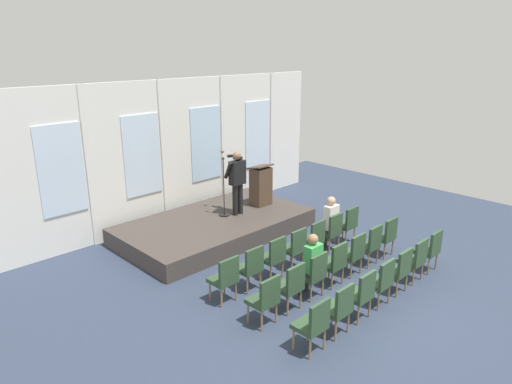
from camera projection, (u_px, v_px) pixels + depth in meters
ground_plane at (362, 298)px, 8.94m from camera, size 15.77×15.77×0.00m
rear_partition at (176, 151)px, 12.50m from camera, size 10.35×0.14×3.85m
stage_platform at (215, 226)px, 11.87m from camera, size 4.82×2.70×0.44m
speaker at (237, 178)px, 11.82m from camera, size 0.50×0.69×1.67m
mic_stand at (224, 203)px, 11.91m from camera, size 0.28×0.28×1.55m
lectern at (261, 185)px, 12.66m from camera, size 0.60×0.48×1.16m
chair_r0_c0 at (225, 277)px, 8.63m from camera, size 0.46×0.44×0.94m
chair_r0_c1 at (251, 266)px, 9.07m from camera, size 0.46×0.44×0.94m
chair_r0_c2 at (274, 255)px, 9.51m from camera, size 0.46×0.44×0.94m
chair_r0_c3 at (295, 246)px, 9.96m from camera, size 0.46×0.44×0.94m
chair_r0_c4 at (314, 237)px, 10.40m from camera, size 0.46×0.44×0.94m
chair_r0_c5 at (331, 230)px, 10.84m from camera, size 0.46×0.44×0.94m
audience_r0_c5 at (329, 221)px, 10.83m from camera, size 0.36×0.39×1.34m
chair_r0_c6 at (348, 222)px, 11.28m from camera, size 0.46×0.44×0.94m
chair_r1_c0 at (265, 298)px, 7.92m from camera, size 0.46×0.44×0.94m
chair_r1_c1 at (291, 284)px, 8.36m from camera, size 0.46×0.44×0.94m
chair_r1_c2 at (314, 272)px, 8.80m from camera, size 0.46×0.44×0.94m
audience_r1_c2 at (311, 262)px, 8.80m from camera, size 0.36×0.39×1.31m
chair_r1_c3 at (334, 262)px, 9.24m from camera, size 0.46×0.44×0.94m
chair_r1_c4 at (353, 252)px, 9.68m from camera, size 0.46×0.44×0.94m
chair_r1_c5 at (370, 243)px, 10.12m from camera, size 0.46×0.44×0.94m
chair_r1_c6 at (386, 234)px, 10.57m from camera, size 0.46×0.44×0.94m
chair_r2_c0 at (314, 323)px, 7.20m from camera, size 0.46×0.44×0.94m
chair_r2_c1 at (339, 307)px, 7.64m from camera, size 0.46×0.44×0.94m
chair_r2_c2 at (361, 292)px, 8.09m from camera, size 0.46×0.44×0.94m
chair_r2_c3 at (381, 280)px, 8.53m from camera, size 0.46×0.44×0.94m
chair_r2_c4 at (399, 268)px, 8.97m from camera, size 0.46×0.44×0.94m
chair_r2_c5 at (415, 258)px, 9.41m from camera, size 0.46×0.44×0.94m
chair_r2_c6 at (430, 248)px, 9.85m from camera, size 0.46×0.44×0.94m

